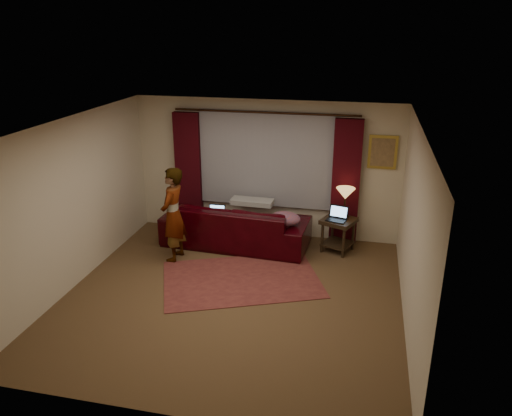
{
  "coord_description": "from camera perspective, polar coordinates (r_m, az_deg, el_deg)",
  "views": [
    {
      "loc": [
        1.79,
        -6.36,
        3.9
      ],
      "look_at": [
        0.1,
        1.2,
        1.0
      ],
      "focal_mm": 35.0,
      "sensor_mm": 36.0,
      "label": 1
    }
  ],
  "objects": [
    {
      "name": "sofa",
      "position": [
        9.14,
        -2.32,
        -1.08
      ],
      "size": [
        2.73,
        1.31,
        1.08
      ],
      "primitive_type": "imported",
      "rotation": [
        0.0,
        0.0,
        3.08
      ],
      "color": "black",
      "rests_on": "floor"
    },
    {
      "name": "wall_front",
      "position": [
        4.99,
        -10.67,
        -11.29
      ],
      "size": [
        5.0,
        0.02,
        2.6
      ],
      "primitive_type": "cube",
      "color": "beige",
      "rests_on": "ground"
    },
    {
      "name": "wall_right",
      "position": [
        6.91,
        17.53,
        -2.6
      ],
      "size": [
        0.02,
        5.0,
        2.6
      ],
      "primitive_type": "cube",
      "color": "beige",
      "rests_on": "ground"
    },
    {
      "name": "drape_right",
      "position": [
        9.17,
        10.23,
        2.93
      ],
      "size": [
        0.5,
        0.14,
        2.3
      ],
      "primitive_type": "cube",
      "color": "#35060C",
      "rests_on": "floor"
    },
    {
      "name": "picture_frame",
      "position": [
        9.1,
        14.27,
        6.21
      ],
      "size": [
        0.5,
        0.04,
        0.6
      ],
      "primitive_type": "cube",
      "color": "gold",
      "rests_on": "wall_back"
    },
    {
      "name": "throw_blanket",
      "position": [
        9.1,
        -0.45,
        2.41
      ],
      "size": [
        0.78,
        0.33,
        0.09
      ],
      "primitive_type": "cube",
      "rotation": [
        0.0,
        0.0,
        -0.03
      ],
      "color": "#9E9D97",
      "rests_on": "sofa"
    },
    {
      "name": "clothing_pile",
      "position": [
        8.76,
        3.32,
        -1.28
      ],
      "size": [
        0.65,
        0.56,
        0.23
      ],
      "primitive_type": "ellipsoid",
      "rotation": [
        0.0,
        0.0,
        -0.28
      ],
      "color": "#7E4A5D",
      "rests_on": "sofa"
    },
    {
      "name": "area_rug",
      "position": [
        8.13,
        -1.68,
        -8.12
      ],
      "size": [
        2.91,
        2.47,
        0.01
      ],
      "primitive_type": "cube",
      "rotation": [
        0.0,
        0.0,
        0.4
      ],
      "color": "brown",
      "rests_on": "floor"
    },
    {
      "name": "curtain_rod",
      "position": [
        9.06,
        1.05,
        10.86
      ],
      "size": [
        0.04,
        0.04,
        3.4
      ],
      "primitive_type": "cylinder",
      "color": "black",
      "rests_on": "wall_back"
    },
    {
      "name": "sheer_curtain",
      "position": [
        9.3,
        1.07,
        5.56
      ],
      "size": [
        2.5,
        0.05,
        1.8
      ],
      "primitive_type": "cube",
      "color": "gray",
      "rests_on": "wall_back"
    },
    {
      "name": "floor",
      "position": [
        7.68,
        -2.73,
        -10.08
      ],
      "size": [
        5.0,
        5.0,
        0.01
      ],
      "primitive_type": "cube",
      "color": "brown",
      "rests_on": "ground"
    },
    {
      "name": "laptop_sofa",
      "position": [
        9.09,
        -4.63,
        -0.53
      ],
      "size": [
        0.32,
        0.34,
        0.22
      ],
      "primitive_type": null,
      "rotation": [
        0.0,
        0.0,
        0.04
      ],
      "color": "black",
      "rests_on": "sofa"
    },
    {
      "name": "wall_back",
      "position": [
        9.41,
        1.14,
        4.47
      ],
      "size": [
        5.0,
        0.02,
        2.6
      ],
      "primitive_type": "cube",
      "color": "beige",
      "rests_on": "ground"
    },
    {
      "name": "ceiling",
      "position": [
        6.74,
        -3.1,
        9.36
      ],
      "size": [
        5.0,
        5.0,
        0.02
      ],
      "primitive_type": "cube",
      "color": "silver",
      "rests_on": "ground"
    },
    {
      "name": "end_table",
      "position": [
        9.08,
        9.33,
        -3.06
      ],
      "size": [
        0.7,
        0.7,
        0.62
      ],
      "primitive_type": "cube",
      "rotation": [
        0.0,
        0.0,
        -0.37
      ],
      "color": "black",
      "rests_on": "floor"
    },
    {
      "name": "wall_left",
      "position": [
        8.11,
        -20.21,
        0.49
      ],
      "size": [
        0.02,
        5.0,
        2.6
      ],
      "primitive_type": "cube",
      "color": "beige",
      "rests_on": "ground"
    },
    {
      "name": "drape_left",
      "position": [
        9.74,
        -7.7,
        4.11
      ],
      "size": [
        0.5,
        0.14,
        2.3
      ],
      "primitive_type": "cube",
      "color": "#35060C",
      "rests_on": "floor"
    },
    {
      "name": "person",
      "position": [
        8.58,
        -9.46,
        -0.76
      ],
      "size": [
        0.5,
        0.5,
        1.65
      ],
      "primitive_type": "imported",
      "rotation": [
        0.0,
        0.0,
        -1.59
      ],
      "color": "#9E9D97",
      "rests_on": "floor"
    },
    {
      "name": "laptop_table",
      "position": [
        8.85,
        9.19,
        -0.69
      ],
      "size": [
        0.42,
        0.44,
        0.24
      ],
      "primitive_type": null,
      "rotation": [
        0.0,
        0.0,
        -0.26
      ],
      "color": "black",
      "rests_on": "end_table"
    },
    {
      "name": "tiffany_lamp",
      "position": [
        9.0,
        10.12,
        0.63
      ],
      "size": [
        0.38,
        0.38,
        0.54
      ],
      "primitive_type": null,
      "rotation": [
        0.0,
        0.0,
        -0.16
      ],
      "color": "olive",
      "rests_on": "end_table"
    }
  ]
}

